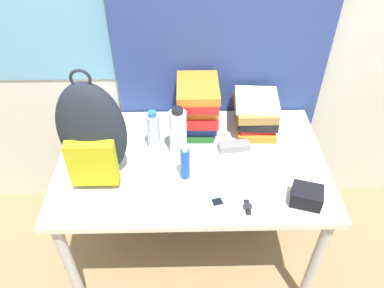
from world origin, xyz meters
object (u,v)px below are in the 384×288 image
(book_stack_left, at_px, (198,106))
(sunscreen_bottle, at_px, (185,163))
(cell_phone, at_px, (217,203))
(book_stack_center, at_px, (256,114))
(backpack, at_px, (92,135))
(sports_bottle, at_px, (178,132))
(camera_pouch, at_px, (307,196))
(sunglasses_case, at_px, (234,146))
(water_bottle, at_px, (154,131))
(wristwatch, at_px, (247,207))

(book_stack_left, bearing_deg, sunscreen_bottle, -101.16)
(cell_phone, bearing_deg, book_stack_center, 65.80)
(backpack, distance_m, cell_phone, 0.59)
(sports_bottle, bearing_deg, book_stack_left, 60.77)
(cell_phone, bearing_deg, camera_pouch, 0.69)
(book_stack_center, distance_m, sports_bottle, 0.43)
(book_stack_left, relative_size, book_stack_center, 1.08)
(book_stack_left, distance_m, sports_bottle, 0.20)
(sports_bottle, distance_m, sunglasses_case, 0.29)
(sunglasses_case, bearing_deg, backpack, -166.20)
(camera_pouch, bearing_deg, sports_bottle, 148.64)
(water_bottle, distance_m, camera_pouch, 0.75)
(backpack, relative_size, sunglasses_case, 3.44)
(camera_pouch, bearing_deg, backpack, 168.17)
(book_stack_left, bearing_deg, book_stack_center, -0.12)
(book_stack_center, distance_m, water_bottle, 0.53)
(sunscreen_bottle, bearing_deg, sports_bottle, 100.51)
(water_bottle, bearing_deg, book_stack_left, 33.20)
(wristwatch, bearing_deg, water_bottle, 136.33)
(backpack, height_order, book_stack_center, backpack)
(sunglasses_case, bearing_deg, water_bottle, 176.65)
(wristwatch, bearing_deg, sunscreen_bottle, 144.38)
(cell_phone, height_order, camera_pouch, camera_pouch)
(camera_pouch, bearing_deg, wristwatch, -174.15)
(book_stack_center, relative_size, water_bottle, 1.19)
(backpack, relative_size, camera_pouch, 3.61)
(book_stack_center, xyz_separation_m, sports_bottle, (-0.39, -0.18, 0.03))
(camera_pouch, distance_m, wristwatch, 0.25)
(sports_bottle, relative_size, cell_phone, 2.74)
(book_stack_left, bearing_deg, backpack, -144.93)
(sunglasses_case, xyz_separation_m, wristwatch, (0.02, -0.37, -0.01))
(sunscreen_bottle, height_order, camera_pouch, sunscreen_bottle)
(sports_bottle, distance_m, cell_phone, 0.39)
(backpack, distance_m, book_stack_left, 0.56)
(book_stack_left, relative_size, sunscreen_bottle, 1.52)
(sunscreen_bottle, bearing_deg, book_stack_center, 43.67)
(sunscreen_bottle, bearing_deg, sunglasses_case, 37.03)
(book_stack_center, height_order, wristwatch, book_stack_center)
(backpack, relative_size, sports_bottle, 2.08)
(sports_bottle, bearing_deg, cell_phone, -63.72)
(sunglasses_case, bearing_deg, wristwatch, -87.16)
(backpack, relative_size, sunscreen_bottle, 2.94)
(water_bottle, distance_m, wristwatch, 0.57)
(water_bottle, height_order, sunglasses_case, water_bottle)
(backpack, bearing_deg, sunscreen_bottle, -4.06)
(backpack, height_order, sports_bottle, backpack)
(cell_phone, distance_m, wristwatch, 0.13)
(water_bottle, relative_size, cell_phone, 2.29)
(cell_phone, relative_size, camera_pouch, 0.63)
(water_bottle, height_order, sunscreen_bottle, water_bottle)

